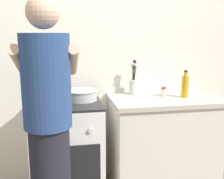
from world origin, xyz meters
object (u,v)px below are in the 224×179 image
at_px(pot, 49,96).
at_px(oil_bottle, 185,86).
at_px(mixing_bowl, 82,94).
at_px(person, 49,132).
at_px(utensil_crock, 134,84).
at_px(spice_bottle, 163,92).
at_px(stove_range, 68,150).

height_order(pot, oil_bottle, oil_bottle).
xyz_separation_m(mixing_bowl, person, (-0.26, -0.66, -0.09)).
bearing_deg(pot, mixing_bowl, 4.65).
bearing_deg(pot, oil_bottle, -1.27).
relative_size(pot, mixing_bowl, 0.84).
relative_size(utensil_crock, spice_bottle, 3.73).
xyz_separation_m(mixing_bowl, spice_bottle, (0.76, 0.01, -0.01)).
xyz_separation_m(oil_bottle, person, (-1.21, -0.61, -0.15)).
relative_size(mixing_bowl, utensil_crock, 0.85).
relative_size(utensil_crock, oil_bottle, 1.34).
bearing_deg(stove_range, spice_bottle, 2.85).
distance_m(stove_range, utensil_crock, 0.88).
xyz_separation_m(spice_bottle, person, (-1.02, -0.67, -0.08)).
bearing_deg(spice_bottle, person, -146.90).
relative_size(mixing_bowl, person, 0.17).
bearing_deg(stove_range, mixing_bowl, 14.46).
relative_size(stove_range, person, 0.53).
xyz_separation_m(stove_range, oil_bottle, (1.09, -0.01, 0.56)).
bearing_deg(oil_bottle, person, -153.30).
bearing_deg(mixing_bowl, person, -111.40).
bearing_deg(utensil_crock, person, -133.70).
bearing_deg(oil_bottle, mixing_bowl, 176.98).
distance_m(utensil_crock, person, 1.13).
xyz_separation_m(pot, utensil_crock, (0.80, 0.18, 0.04)).
bearing_deg(spice_bottle, utensil_crock, 149.17).
relative_size(stove_range, mixing_bowl, 3.16).
relative_size(oil_bottle, person, 0.15).
height_order(mixing_bowl, person, person).
bearing_deg(person, pot, 92.05).
height_order(mixing_bowl, utensil_crock, utensil_crock).
height_order(mixing_bowl, spice_bottle, mixing_bowl).
xyz_separation_m(stove_range, person, (-0.12, -0.62, 0.41)).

